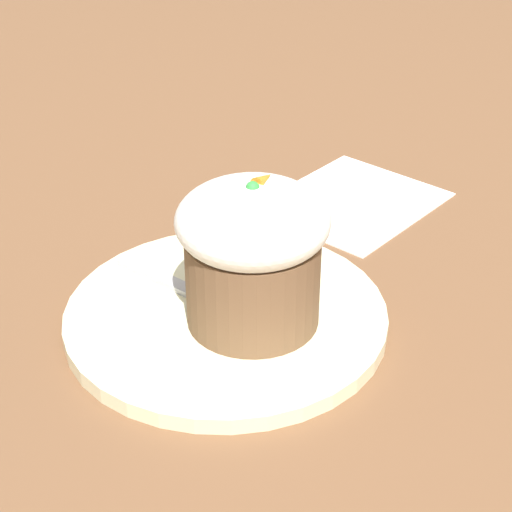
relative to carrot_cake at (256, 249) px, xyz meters
The scene contains 5 objects.
ground_plane 0.06m from the carrot_cake, 100.83° to the left, with size 4.00×4.00×0.00m, color brown.
dessert_plate 0.06m from the carrot_cake, 100.83° to the left, with size 0.21×0.21×0.01m.
carrot_cake is the anchor object (origin of this frame).
spoon 0.06m from the carrot_cake, 95.47° to the left, with size 0.04×0.12×0.01m.
paper_napkin 0.20m from the carrot_cake, ahead, with size 0.15×0.14×0.00m.
Camera 1 is at (-0.38, -0.25, 0.33)m, focal length 60.00 mm.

